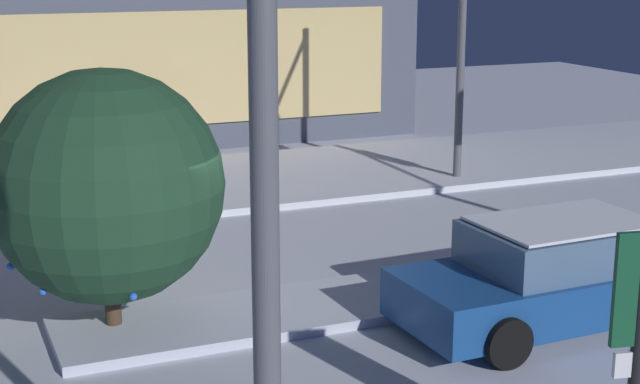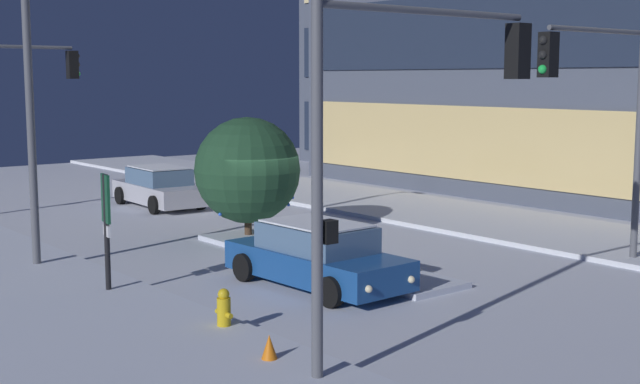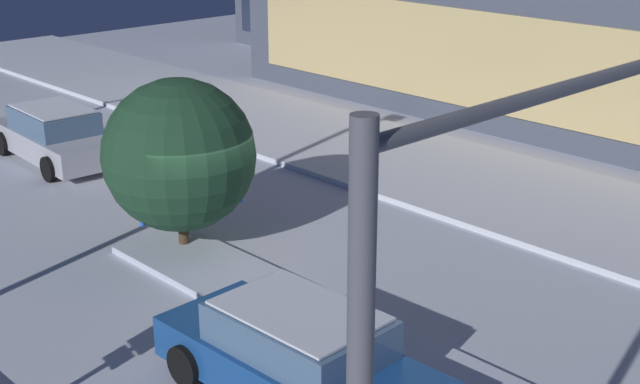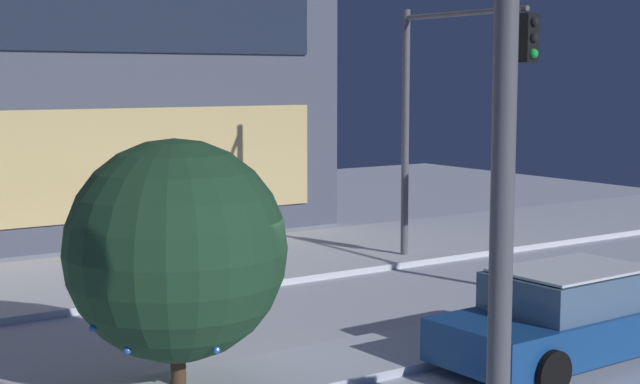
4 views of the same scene
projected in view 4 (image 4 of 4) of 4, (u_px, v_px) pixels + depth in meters
curb_strip_far at (46, 285)px, 20.22m from camera, size 52.00×5.20×0.14m
median_strip at (393, 352)px, 15.28m from camera, size 9.00×1.80×0.14m
car_near at (571, 317)px, 14.97m from camera, size 4.81×2.19×1.49m
traffic_light_corner_far_right at (453, 87)px, 21.48m from camera, size 0.32×4.27×6.05m
decorated_tree_median at (176, 250)px, 13.27m from camera, size 3.12×3.12×3.62m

